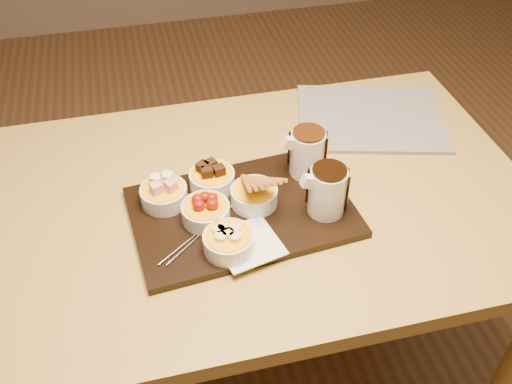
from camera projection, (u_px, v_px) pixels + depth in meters
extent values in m
plane|color=brown|center=(262.00, 371.00, 1.77)|extent=(5.00, 5.00, 0.00)
cube|color=#B39442|center=(264.00, 199.00, 1.28)|extent=(1.20, 0.80, 0.04)
cylinder|color=#B39442|center=(58.00, 246.00, 1.69)|extent=(0.06, 0.06, 0.71)
cylinder|color=#B39442|center=(396.00, 188.00, 1.88)|extent=(0.06, 0.06, 0.71)
cylinder|color=#B39442|center=(512.00, 369.00, 1.38)|extent=(0.06, 0.06, 0.71)
cube|color=black|center=(242.00, 212.00, 1.21)|extent=(0.49, 0.34, 0.02)
cube|color=white|center=(248.00, 244.00, 1.13)|extent=(0.14, 0.14, 0.00)
cylinder|color=silver|center=(164.00, 195.00, 1.21)|extent=(0.10, 0.10, 0.04)
cylinder|color=silver|center=(212.00, 180.00, 1.25)|extent=(0.10, 0.10, 0.04)
cylinder|color=silver|center=(206.00, 213.00, 1.17)|extent=(0.10, 0.10, 0.04)
cylinder|color=silver|center=(254.00, 196.00, 1.21)|extent=(0.10, 0.10, 0.04)
cylinder|color=silver|center=(228.00, 242.00, 1.11)|extent=(0.10, 0.10, 0.04)
cylinder|color=silver|center=(327.00, 191.00, 1.17)|extent=(0.08, 0.08, 0.11)
cylinder|color=silver|center=(307.00, 153.00, 1.26)|extent=(0.08, 0.08, 0.11)
cube|color=beige|center=(371.00, 118.00, 1.48)|extent=(0.43, 0.38, 0.01)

